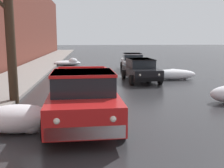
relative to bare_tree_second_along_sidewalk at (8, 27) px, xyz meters
name	(u,v)px	position (x,y,z in m)	size (l,w,h in m)	color
left_sidewalk_slab	(19,77)	(-1.49, 7.14, -3.08)	(3.30, 80.00, 0.15)	gray
snow_bank_near_corner_left	(20,119)	(1.19, -3.66, -2.77)	(2.19, 1.13, 0.81)	white
snow_bank_along_left_kerb	(173,74)	(8.77, 5.69, -2.82)	(3.07, 0.91, 0.71)	white
snow_bank_mid_block_left	(69,63)	(1.27, 15.56, -2.89)	(2.66, 1.42, 0.75)	white
bare_tree_second_along_sidewalk	(8,27)	(0.00, 0.00, 0.00)	(1.62, 3.11, 6.14)	#382B1E
pickup_truck_red_approaching_near_lane	(83,96)	(3.02, -2.97, -2.28)	(2.40, 5.27, 1.76)	red
sedan_black_parked_kerbside_close	(141,69)	(6.49, 5.20, -2.41)	(2.08, 4.06, 1.42)	black
sedan_silver_parked_kerbside_mid	(133,61)	(6.92, 10.92, -2.40)	(2.17, 4.42, 1.42)	#B7B7BC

